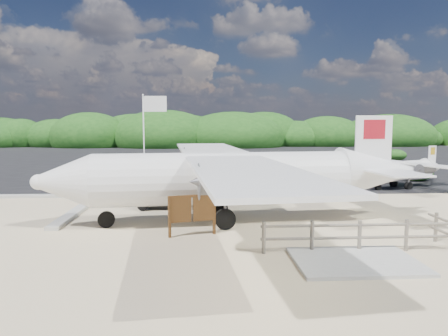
% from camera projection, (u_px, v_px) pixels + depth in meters
% --- Properties ---
extents(ground, '(160.00, 160.00, 0.00)m').
position_uv_depth(ground, '(176.00, 217.00, 17.07)').
color(ground, beige).
extents(asphalt_apron, '(90.00, 50.00, 0.04)m').
position_uv_depth(asphalt_apron, '(192.00, 158.00, 46.83)').
color(asphalt_apron, '#B2B2B2').
rests_on(asphalt_apron, ground).
extents(walkway_pad, '(3.50, 2.50, 0.10)m').
position_uv_depth(walkway_pad, '(356.00, 263.00, 11.43)').
color(walkway_pad, '#B2B2B2').
rests_on(walkway_pad, ground).
extents(vegetation_band, '(124.00, 8.00, 4.40)m').
position_uv_depth(vegetation_band, '(195.00, 146.00, 71.64)').
color(vegetation_band, '#B2B2B2').
rests_on(vegetation_band, ground).
extents(fence, '(6.40, 2.00, 1.10)m').
position_uv_depth(fence, '(359.00, 252.00, 12.45)').
color(fence, '#B2B2B2').
rests_on(fence, ground).
extents(baggage_cart, '(2.45, 1.46, 1.20)m').
position_uv_depth(baggage_cart, '(163.00, 209.00, 18.77)').
color(baggage_cart, '#0C52B6').
rests_on(baggage_cart, ground).
extents(flagpole, '(1.08, 0.48, 5.31)m').
position_uv_depth(flagpole, '(145.00, 209.00, 18.57)').
color(flagpole, white).
rests_on(flagpole, ground).
extents(signboard, '(1.82, 0.60, 1.51)m').
position_uv_depth(signboard, '(192.00, 236.00, 14.23)').
color(signboard, brown).
rests_on(signboard, ground).
extents(crew_a, '(0.72, 0.61, 1.67)m').
position_uv_depth(crew_a, '(102.00, 182.00, 21.65)').
color(crew_a, '#111842').
rests_on(crew_a, ground).
extents(crew_b, '(1.14, 1.03, 1.90)m').
position_uv_depth(crew_b, '(218.00, 184.00, 19.94)').
color(crew_b, '#111842').
rests_on(crew_b, ground).
extents(crew_c, '(0.93, 0.60, 1.47)m').
position_uv_depth(crew_c, '(192.00, 198.00, 17.54)').
color(crew_c, '#111842').
rests_on(crew_c, ground).
extents(aircraft_large, '(19.85, 19.85, 5.47)m').
position_uv_depth(aircraft_large, '(337.00, 166.00, 37.66)').
color(aircraft_large, '#B2B2B2').
rests_on(aircraft_large, ground).
extents(aircraft_small, '(8.89, 8.89, 2.45)m').
position_uv_depth(aircraft_small, '(114.00, 153.00, 53.34)').
color(aircraft_small, '#B2B2B2').
rests_on(aircraft_small, ground).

